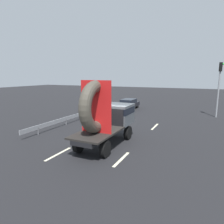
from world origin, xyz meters
The scene contains 9 objects.
ground_plane centered at (0.00, 0.00, 0.00)m, with size 120.00×120.00×0.00m, color black.
flatbed_truck centered at (0.19, 0.08, 1.89)m, with size 2.02×5.42×4.09m.
distant_sedan centered at (-3.29, 13.25, 0.70)m, with size 1.72×4.01×1.31m.
traffic_light centered at (6.83, 12.38, 3.68)m, with size 0.42×0.36×5.62m.
guardrail centered at (-5.39, 4.70, 0.53)m, with size 0.10×13.21×0.71m.
lane_dash_left_near centered at (-1.55, -2.59, 0.00)m, with size 2.12×0.16×0.01m, color beige.
lane_dash_left_far centered at (-1.55, 5.89, 0.00)m, with size 2.40×0.16×0.01m, color beige.
lane_dash_right_near centered at (1.94, -1.74, 0.00)m, with size 2.04×0.16×0.01m, color beige.
lane_dash_right_far centered at (1.94, 5.73, 0.00)m, with size 2.20×0.16×0.01m, color beige.
Camera 1 is at (5.71, -10.92, 4.37)m, focal length 32.14 mm.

